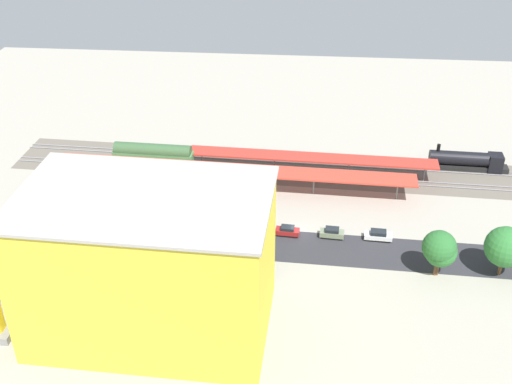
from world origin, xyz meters
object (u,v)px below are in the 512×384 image
parked_car_2 (287,231)px  traffic_light (272,238)px  street_tree_2 (441,251)px  street_tree_5 (214,229)px  platform_canopy_far (312,158)px  parked_car_1 (332,233)px  box_truck_0 (127,245)px  parked_car_3 (239,230)px  parked_car_5 (148,222)px  street_tree_0 (439,247)px  parked_car_0 (378,236)px  street_tree_3 (505,247)px  locomotive (469,161)px  platform_canopy_near (232,170)px  parked_car_4 (190,225)px  parked_car_6 (100,220)px  freight_coach_far (153,157)px  construction_building (149,265)px

parked_car_2 → traffic_light: size_ratio=0.60×
street_tree_2 → street_tree_5: bearing=-1.9°
platform_canopy_far → street_tree_2: 36.59m
parked_car_1 → box_truck_0: size_ratio=0.49×
parked_car_3 → parked_car_5: (16.00, -0.91, 0.00)m
street_tree_0 → street_tree_2: bearing=-172.4°
parked_car_0 → street_tree_3: street_tree_3 is taller
parked_car_2 → traffic_light: 8.87m
locomotive → street_tree_0: size_ratio=2.00×
parked_car_1 → box_truck_0: (33.26, 7.61, 0.82)m
street_tree_0 → box_truck_0: bearing=-1.5°
platform_canopy_near → parked_car_3: 15.65m
parked_car_3 → parked_car_4: 8.64m
parked_car_2 → parked_car_6: size_ratio=0.92×
platform_canopy_far → street_tree_2: size_ratio=7.11×
parked_car_0 → parked_car_1: (7.75, 0.02, 0.04)m
parked_car_1 → street_tree_2: size_ratio=0.61×
locomotive → freight_coach_far: size_ratio=0.98×
parked_car_6 → street_tree_0: street_tree_0 is taller
freight_coach_far → parked_car_0: (-43.01, 20.46, -2.37)m
parked_car_0 → parked_car_1: 7.75m
locomotive → box_truck_0: size_ratio=1.83×
parked_car_1 → street_tree_3: (-25.83, 7.88, 4.40)m
parked_car_3 → traffic_light: traffic_light is taller
parked_car_1 → parked_car_4: (24.44, -0.39, -0.07)m
freight_coach_far → parked_car_6: size_ratio=3.57×
parked_car_0 → parked_car_4: size_ratio=1.04×
street_tree_2 → street_tree_5: (35.00, -1.18, 1.35)m
freight_coach_far → parked_car_5: (-3.44, 19.83, -2.37)m
platform_canopy_far → parked_car_5: (28.02, 21.18, -2.92)m
platform_canopy_far → parked_car_5: platform_canopy_far is taller
box_truck_0 → street_tree_5: 14.99m
parked_car_2 → box_truck_0: box_truck_0 is taller
construction_building → street_tree_0: size_ratio=4.02×
street_tree_2 → street_tree_3: 9.76m
parked_car_4 → platform_canopy_far: bearing=-133.9°
platform_canopy_near → parked_car_6: platform_canopy_near is taller
parked_car_6 → platform_canopy_far: bearing=-149.8°
parked_car_0 → street_tree_2: (-8.39, 8.85, 3.68)m
freight_coach_far → parked_car_0: 47.69m
parked_car_5 → street_tree_3: 58.45m
parked_car_4 → street_tree_5: size_ratio=0.51×
street_tree_5 → parked_car_4: bearing=-55.3°
platform_canopy_near → parked_car_5: platform_canopy_near is taller
parked_car_3 → street_tree_0: 33.06m
platform_canopy_near → parked_car_6: bearing=33.3°
parked_car_4 → street_tree_2: 41.79m
parked_car_2 → street_tree_0: (-23.30, 8.91, 4.49)m
platform_canopy_far → parked_car_5: 35.25m
construction_building → street_tree_3: 53.46m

